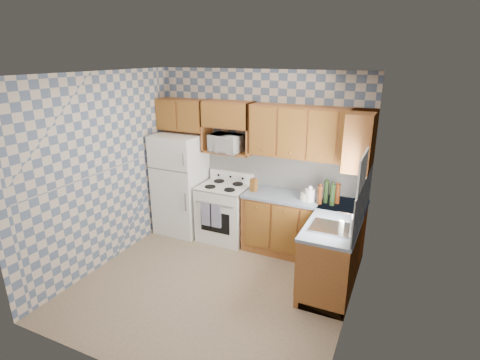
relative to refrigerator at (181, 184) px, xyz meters
name	(u,v)px	position (x,y,z in m)	size (l,w,h in m)	color
floor	(213,285)	(1.27, -1.25, -0.84)	(3.40, 3.40, 0.00)	#78664E
back_wall	(260,158)	(1.27, 0.35, 0.51)	(3.40, 0.02, 2.70)	slate
right_wall	(355,214)	(2.97, -1.25, 0.51)	(0.02, 3.20, 2.70)	slate
backsplash_back	(283,170)	(1.68, 0.34, 0.36)	(2.60, 0.01, 0.56)	silver
backsplash_right	(363,201)	(2.96, -0.45, 0.36)	(0.01, 1.60, 0.56)	silver
refrigerator	(181,184)	(0.00, 0.00, 0.00)	(0.75, 0.70, 1.68)	white
stove_body	(225,213)	(0.80, 0.03, -0.39)	(0.76, 0.65, 0.90)	white
cooktop	(224,187)	(0.80, 0.03, 0.07)	(0.76, 0.65, 0.03)	silver
backguard	(232,176)	(0.80, 0.30, 0.16)	(0.76, 0.08, 0.17)	white
dish_towel_left	(207,214)	(0.67, -0.32, -0.30)	(0.18, 0.03, 0.38)	navy
dish_towel_right	(216,216)	(0.83, -0.32, -0.30)	(0.18, 0.03, 0.38)	navy
base_cabinets_back	(302,227)	(2.10, 0.05, -0.40)	(1.75, 0.60, 0.88)	brown
base_cabinets_right	(334,250)	(2.67, -0.45, -0.40)	(0.60, 1.60, 0.88)	brown
countertop_back	(304,199)	(2.10, 0.05, 0.06)	(1.77, 0.63, 0.04)	slate
countertop_right	(337,219)	(2.67, -0.45, 0.06)	(0.63, 1.60, 0.04)	slate
upper_cabinets_back	(310,133)	(2.10, 0.19, 1.01)	(1.75, 0.33, 0.74)	brown
upper_cabinets_fridge	(183,115)	(-0.02, 0.19, 1.13)	(0.82, 0.33, 0.50)	brown
upper_cabinets_right	(360,140)	(2.81, 0.00, 1.01)	(0.33, 0.70, 0.74)	brown
microwave_shelf	(228,152)	(0.80, 0.19, 0.60)	(0.80, 0.33, 0.03)	brown
microwave	(226,143)	(0.80, 0.13, 0.75)	(0.50, 0.34, 0.28)	white
sink	(332,228)	(2.67, -0.80, 0.09)	(0.48, 0.40, 0.03)	#B7B7BC
window	(361,190)	(2.96, -0.80, 0.61)	(0.02, 0.66, 0.86)	silver
bottle_0	(326,192)	(2.43, -0.01, 0.24)	(0.07, 0.07, 0.33)	black
bottle_1	(332,195)	(2.53, -0.07, 0.23)	(0.07, 0.07, 0.31)	black
bottle_2	(337,194)	(2.58, 0.03, 0.22)	(0.07, 0.07, 0.28)	#51240F
bottle_3	(320,195)	(2.36, -0.09, 0.21)	(0.07, 0.07, 0.26)	#51240F
knife_block	(254,185)	(1.32, 0.00, 0.18)	(0.09, 0.09, 0.20)	brown
electric_kettle	(310,195)	(2.21, -0.05, 0.17)	(0.14, 0.14, 0.18)	white
food_containers	(305,196)	(2.14, -0.03, 0.13)	(0.16, 0.16, 0.11)	beige
soap_bottle	(341,227)	(2.80, -0.91, 0.17)	(0.06, 0.06, 0.17)	beige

